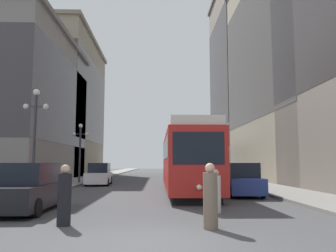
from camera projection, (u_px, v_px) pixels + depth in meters
ground_plane at (152, 242)px, 7.69m from camera, size 200.00×200.00×0.00m
sidewalk_left at (102, 175)px, 47.22m from camera, size 3.40×120.00×0.15m
sidewalk_right at (212, 175)px, 47.67m from camera, size 3.40×120.00×0.15m
streetcar at (186, 158)px, 21.06m from camera, size 2.65×14.01×3.89m
transit_bus at (207, 162)px, 39.07m from camera, size 3.04×12.44×3.45m
parked_car_left_near at (99, 175)px, 28.01m from camera, size 2.08×4.87×1.82m
parked_car_left_mid at (28, 189)px, 12.71m from camera, size 1.92×4.62×1.82m
parked_car_right_far at (241, 180)px, 18.92m from camera, size 2.08×4.82×1.82m
pedestrian_crossing_near at (210, 198)px, 9.34m from camera, size 0.41×0.41×1.81m
pedestrian_crossing_far at (216, 192)px, 12.35m from camera, size 0.35×0.35×1.58m
pedestrian_on_sidewalk at (64, 197)px, 9.80m from camera, size 0.40×0.40×1.77m
lamp_post_left_near at (35, 125)px, 18.55m from camera, size 1.41×0.36×5.78m
lamp_post_left_far at (80, 143)px, 29.27m from camera, size 1.41×0.36×5.10m
building_left_corner at (43, 105)px, 49.07m from camera, size 15.27×20.73×20.08m
building_right_midblock at (254, 78)px, 53.27m from camera, size 12.17×15.87×29.48m
building_right_far at (324, 57)px, 34.32m from camera, size 15.67×22.12×24.52m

